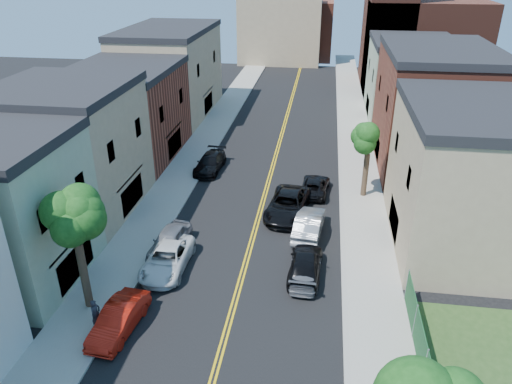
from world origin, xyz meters
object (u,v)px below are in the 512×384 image
at_px(red_sedan, 119,319).
at_px(grey_car_right, 305,269).
at_px(pedestrian_left, 96,314).
at_px(black_car_right, 305,264).
at_px(grey_car_left, 170,240).
at_px(dark_car_right_far, 315,186).
at_px(white_pickup, 167,259).
at_px(black_car_left, 210,163).
at_px(silver_car_right, 309,224).
at_px(black_suv_lane, 288,205).

bearing_deg(red_sedan, grey_car_right, 38.16).
bearing_deg(grey_car_right, pedestrian_left, 31.80).
distance_m(grey_car_right, black_car_right, 0.33).
distance_m(red_sedan, grey_car_right, 11.00).
height_order(grey_car_left, dark_car_right_far, grey_car_left).
bearing_deg(white_pickup, dark_car_right_far, 54.51).
bearing_deg(black_car_left, grey_car_left, -85.26).
bearing_deg(white_pickup, silver_car_right, 32.52).
bearing_deg(red_sedan, grey_car_left, 93.38).
bearing_deg(black_car_right, silver_car_right, -87.28).
distance_m(red_sedan, dark_car_right_far, 20.05).
height_order(grey_car_left, black_car_right, black_car_right).
distance_m(white_pickup, black_suv_lane, 10.48).
height_order(white_pickup, black_suv_lane, black_suv_lane).
relative_size(black_car_left, grey_car_right, 1.14).
bearing_deg(grey_car_right, red_sedan, 34.65).
bearing_deg(pedestrian_left, black_car_right, -43.11).
distance_m(grey_car_right, pedestrian_left, 12.06).
bearing_deg(silver_car_right, white_pickup, 37.93).
distance_m(dark_car_right_far, black_suv_lane, 4.44).
bearing_deg(black_suv_lane, grey_car_left, -134.05).
xyz_separation_m(silver_car_right, dark_car_right_far, (0.19, 6.66, -0.19)).
height_order(grey_car_left, black_suv_lane, black_suv_lane).
distance_m(black_suv_lane, pedestrian_left, 16.28).
relative_size(white_pickup, silver_car_right, 1.05).
bearing_deg(grey_car_left, grey_car_right, -5.41).
bearing_deg(white_pickup, pedestrian_left, -108.94).
xyz_separation_m(grey_car_left, silver_car_right, (8.97, 3.32, 0.06)).
distance_m(black_car_left, pedestrian_left, 21.00).
xyz_separation_m(red_sedan, black_suv_lane, (7.59, 13.65, 0.10)).
height_order(white_pickup, dark_car_right_far, white_pickup).
relative_size(grey_car_right, pedestrian_left, 2.69).
xyz_separation_m(black_car_right, black_suv_lane, (-1.71, 7.49, 0.02)).
bearing_deg(black_car_left, silver_car_right, -43.51).
height_order(grey_car_right, silver_car_right, silver_car_right).
bearing_deg(silver_car_right, grey_car_left, 26.10).
bearing_deg(red_sedan, black_car_left, 95.85).
xyz_separation_m(grey_car_right, black_suv_lane, (-1.71, 7.77, 0.18)).
bearing_deg(black_car_right, grey_car_right, 92.72).
xyz_separation_m(dark_car_right_far, black_suv_lane, (-1.89, -4.01, 0.19)).
xyz_separation_m(white_pickup, silver_car_right, (8.49, 5.33, 0.10)).
distance_m(black_car_left, black_suv_lane, 10.50).
height_order(black_car_right, silver_car_right, silver_car_right).
bearing_deg(grey_car_left, dark_car_right_far, 53.45).
height_order(dark_car_right_far, pedestrian_left, pedestrian_left).
relative_size(white_pickup, pedestrian_left, 3.16).
bearing_deg(grey_car_right, white_pickup, 3.75).
xyz_separation_m(black_car_right, pedestrian_left, (-10.50, -6.22, 0.17)).
relative_size(grey_car_left, dark_car_right_far, 0.97).
bearing_deg(silver_car_right, red_sedan, 55.60).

